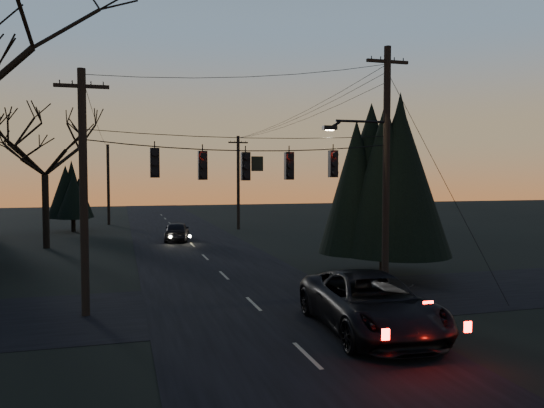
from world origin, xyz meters
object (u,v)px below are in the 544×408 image
object	(u,v)px
utility_pole_left	(86,316)
utility_pole_far_r	(238,229)
utility_pole_right	(385,295)
evergreen_right	(384,179)
utility_pole_far_l	(109,225)
suv_near	(370,304)
sedan_oncoming_a	(177,231)

from	to	relation	value
utility_pole_left	utility_pole_far_r	world-z (taller)	same
utility_pole_right	evergreen_right	world-z (taller)	evergreen_right
utility_pole_far_r	utility_pole_far_l	bearing A→B (deg)	145.18
utility_pole_far_l	evergreen_right	size ratio (longest dim) A/B	0.97
utility_pole_left	suv_near	xyz separation A→B (m)	(8.61, -4.49, 0.90)
utility_pole_far_l	sedan_oncoming_a	distance (m)	16.27
utility_pole_right	utility_pole_left	bearing A→B (deg)	180.00
utility_pole_left	utility_pole_far_l	bearing A→B (deg)	90.00
utility_pole_right	utility_pole_far_l	distance (m)	37.79
utility_pole_right	utility_pole_left	size ratio (longest dim) A/B	1.18
utility_pole_right	suv_near	size ratio (longest dim) A/B	1.54
utility_pole_far_r	suv_near	distance (m)	32.63
utility_pole_far_l	suv_near	bearing A→B (deg)	-77.99
evergreen_right	suv_near	world-z (taller)	evergreen_right
utility_pole_right	utility_pole_far_r	xyz separation A→B (m)	(0.00, 28.00, 0.00)
utility_pole_right	evergreen_right	xyz separation A→B (m)	(1.67, 3.32, 4.71)
utility_pole_left	evergreen_right	world-z (taller)	evergreen_right
utility_pole_far_r	evergreen_right	bearing A→B (deg)	-86.14
utility_pole_left	suv_near	size ratio (longest dim) A/B	1.31
utility_pole_right	evergreen_right	distance (m)	6.00
utility_pole_far_l	utility_pole_right	bearing A→B (deg)	-72.28
utility_pole_right	utility_pole_far_l	world-z (taller)	utility_pole_right
utility_pole_far_r	sedan_oncoming_a	xyz separation A→B (m)	(-6.30, -7.40, 0.72)
evergreen_right	sedan_oncoming_a	size ratio (longest dim) A/B	1.94
suv_near	sedan_oncoming_a	world-z (taller)	suv_near
utility_pole_far_r	suv_near	xyz separation A→B (m)	(-2.89, -32.49, 0.90)
utility_pole_right	evergreen_right	bearing A→B (deg)	63.38
utility_pole_right	utility_pole_far_r	bearing A→B (deg)	90.00
utility_pole_right	sedan_oncoming_a	bearing A→B (deg)	107.00
evergreen_right	suv_near	xyz separation A→B (m)	(-4.56, -7.81, -3.81)
utility_pole_left	suv_near	distance (m)	9.75
utility_pole_right	utility_pole_far_r	world-z (taller)	utility_pole_right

